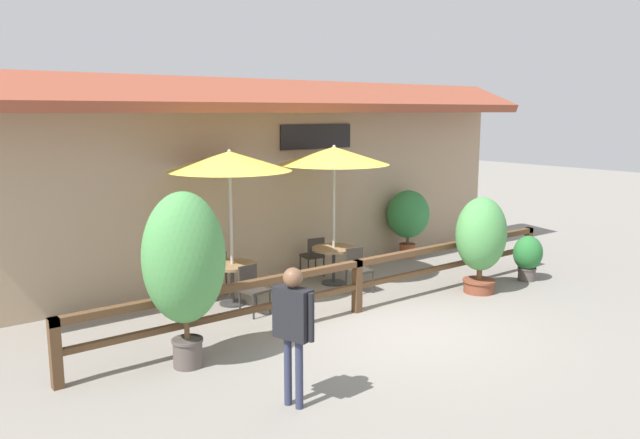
# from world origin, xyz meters

# --- Properties ---
(ground_plane) EXTENTS (60.00, 60.00, 0.00)m
(ground_plane) POSITION_xyz_m (0.00, 0.00, 0.00)
(ground_plane) COLOR gray
(building_facade) EXTENTS (14.28, 1.49, 4.23)m
(building_facade) POSITION_xyz_m (0.00, 4.10, 2.17)
(building_facade) COLOR tan
(building_facade) RESTS_ON ground
(patio_railing) EXTENTS (10.40, 0.14, 0.95)m
(patio_railing) POSITION_xyz_m (0.00, 1.05, 0.70)
(patio_railing) COLOR brown
(patio_railing) RESTS_ON ground
(patio_umbrella_near) EXTENTS (2.25, 2.25, 2.88)m
(patio_umbrella_near) POSITION_xyz_m (-1.53, 2.82, 2.66)
(patio_umbrella_near) COLOR #B7B2A8
(patio_umbrella_near) RESTS_ON ground
(dining_table_near) EXTENTS (0.91, 0.91, 0.77)m
(dining_table_near) POSITION_xyz_m (-1.53, 2.82, 0.61)
(dining_table_near) COLOR olive
(dining_table_near) RESTS_ON ground
(chair_near_streetside) EXTENTS (0.47, 0.47, 0.86)m
(chair_near_streetside) POSITION_xyz_m (-1.53, 2.11, 0.49)
(chair_near_streetside) COLOR #332D28
(chair_near_streetside) RESTS_ON ground
(chair_near_wallside) EXTENTS (0.47, 0.47, 0.86)m
(chair_near_wallside) POSITION_xyz_m (-1.53, 3.52, 0.49)
(chair_near_wallside) COLOR #332D28
(chair_near_wallside) RESTS_ON ground
(patio_umbrella_middle) EXTENTS (2.25, 2.25, 2.88)m
(patio_umbrella_middle) POSITION_xyz_m (0.84, 2.77, 2.66)
(patio_umbrella_middle) COLOR #B7B2A8
(patio_umbrella_middle) RESTS_ON ground
(dining_table_middle) EXTENTS (0.91, 0.91, 0.77)m
(dining_table_middle) POSITION_xyz_m (0.84, 2.77, 0.61)
(dining_table_middle) COLOR olive
(dining_table_middle) RESTS_ON ground
(chair_middle_streetside) EXTENTS (0.47, 0.47, 0.86)m
(chair_middle_streetside) POSITION_xyz_m (0.87, 2.04, 0.49)
(chair_middle_streetside) COLOR #332D28
(chair_middle_streetside) RESTS_ON ground
(chair_middle_wallside) EXTENTS (0.48, 0.48, 0.86)m
(chair_middle_wallside) POSITION_xyz_m (0.87, 3.51, 0.49)
(chair_middle_wallside) COLOR #332D28
(chair_middle_wallside) RESTS_ON ground
(potted_plant_entrance_palm) EXTENTS (0.65, 0.59, 0.96)m
(potted_plant_entrance_palm) POSITION_xyz_m (4.26, 0.46, 0.54)
(potted_plant_entrance_palm) COLOR #564C47
(potted_plant_entrance_palm) RESTS_ON ground
(potted_plant_broad_leaf) EXTENTS (1.05, 0.95, 1.91)m
(potted_plant_broad_leaf) POSITION_xyz_m (2.73, 0.51, 1.11)
(potted_plant_broad_leaf) COLOR brown
(potted_plant_broad_leaf) RESTS_ON ground
(potted_plant_small_flowering) EXTENTS (1.16, 1.04, 2.49)m
(potted_plant_small_flowering) POSITION_xyz_m (-3.47, 0.67, 1.53)
(potted_plant_small_flowering) COLOR #564C47
(potted_plant_small_flowering) RESTS_ON ground
(potted_plant_corner_fern) EXTENTS (1.09, 0.98, 1.65)m
(potted_plant_corner_fern) POSITION_xyz_m (3.80, 3.55, 1.03)
(potted_plant_corner_fern) COLOR #9E4C33
(potted_plant_corner_fern) RESTS_ON ground
(pedestrian) EXTENTS (0.34, 0.59, 1.74)m
(pedestrian) POSITION_xyz_m (-2.99, -1.23, 1.12)
(pedestrian) COLOR #2D334C
(pedestrian) RESTS_ON ground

